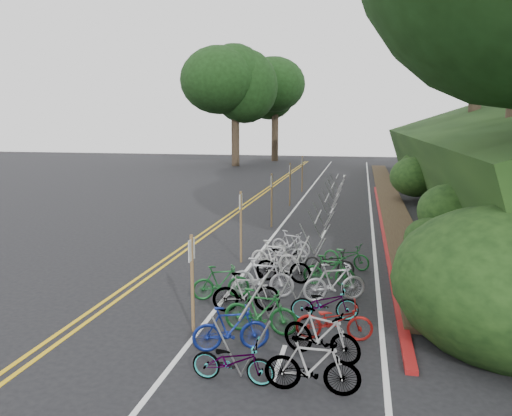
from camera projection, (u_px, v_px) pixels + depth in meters
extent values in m
plane|color=black|center=(172.00, 314.00, 12.73)|extent=(120.00, 120.00, 0.00)
cube|color=gold|center=(208.00, 229.00, 22.80)|extent=(0.12, 80.00, 0.01)
cube|color=gold|center=(215.00, 229.00, 22.74)|extent=(0.12, 80.00, 0.01)
cube|color=silver|center=(276.00, 232.00, 22.16)|extent=(0.12, 80.00, 0.01)
cube|color=silver|center=(373.00, 236.00, 21.30)|extent=(0.12, 80.00, 0.01)
cube|color=silver|center=(279.00, 362.00, 10.17)|extent=(0.10, 1.60, 0.01)
cube|color=silver|center=(310.00, 275.00, 15.95)|extent=(0.10, 1.60, 0.01)
cube|color=silver|center=(324.00, 234.00, 21.73)|extent=(0.10, 1.60, 0.01)
cube|color=silver|center=(332.00, 210.00, 27.51)|extent=(0.10, 1.60, 0.01)
cube|color=silver|center=(337.00, 195.00, 33.30)|extent=(0.10, 1.60, 0.01)
cube|color=silver|center=(341.00, 184.00, 39.08)|extent=(0.10, 1.60, 0.01)
cube|color=silver|center=(344.00, 176.00, 44.86)|extent=(0.10, 1.60, 0.01)
cube|color=maroon|center=(383.00, 226.00, 23.12)|extent=(0.25, 28.00, 0.10)
cube|color=black|center=(509.00, 155.00, 30.70)|extent=(12.32, 44.00, 9.11)
cube|color=#382819|center=(388.00, 195.00, 32.61)|extent=(1.40, 44.00, 0.16)
ellipsoid|color=#284C19|center=(453.00, 259.00, 13.97)|extent=(2.00, 2.80, 1.60)
ellipsoid|color=#284C19|center=(453.00, 211.00, 18.54)|extent=(2.60, 3.64, 2.08)
ellipsoid|color=#284C19|center=(458.00, 182.00, 24.00)|extent=(2.20, 3.08, 1.76)
ellipsoid|color=#284C19|center=(415.00, 177.00, 30.14)|extent=(3.00, 4.20, 2.40)
ellipsoid|color=#284C19|center=(417.00, 166.00, 35.76)|extent=(2.40, 3.36, 1.92)
ellipsoid|color=#284C19|center=(429.00, 153.00, 39.23)|extent=(2.80, 3.92, 2.24)
ellipsoid|color=#284C19|center=(431.00, 239.00, 16.93)|extent=(1.80, 2.52, 1.44)
ellipsoid|color=#284C19|center=(461.00, 163.00, 27.59)|extent=(3.20, 4.48, 2.56)
ellipsoid|color=black|center=(509.00, 283.00, 11.37)|extent=(5.28, 6.16, 3.52)
cylinder|color=#2D2319|center=(475.00, 100.00, 36.07)|extent=(0.88, 0.88, 7.11)
ellipsoid|color=black|center=(482.00, 7.00, 34.98)|extent=(9.48, 9.48, 9.01)
cylinder|color=#2D2319|center=(487.00, 90.00, 43.07)|extent=(0.93, 0.93, 8.13)
cylinder|color=#2D2319|center=(235.00, 136.00, 54.48)|extent=(0.85, 0.85, 6.61)
ellipsoid|color=black|center=(235.00, 79.00, 53.45)|extent=(9.03, 9.03, 8.58)
cylinder|color=#2D2319|center=(275.00, 136.00, 61.62)|extent=(0.83, 0.83, 6.10)
ellipsoid|color=black|center=(275.00, 91.00, 60.69)|extent=(7.90, 7.90, 7.51)
cylinder|color=gray|center=(257.00, 292.00, 10.82)|extent=(0.05, 3.16, 0.05)
cylinder|color=gray|center=(227.00, 346.00, 9.55)|extent=(0.60, 0.04, 1.18)
cylinder|color=gray|center=(255.00, 349.00, 9.44)|extent=(0.60, 0.04, 1.18)
cylinder|color=gray|center=(258.00, 295.00, 12.40)|extent=(0.60, 0.04, 1.18)
cylinder|color=gray|center=(280.00, 296.00, 12.29)|extent=(0.60, 0.04, 1.18)
cylinder|color=gray|center=(303.00, 248.00, 14.81)|extent=(0.05, 3.00, 0.05)
cylinder|color=gray|center=(287.00, 280.00, 13.61)|extent=(0.58, 0.04, 1.13)
cylinder|color=gray|center=(307.00, 281.00, 13.50)|extent=(0.58, 0.04, 1.13)
cylinder|color=gray|center=(300.00, 254.00, 16.31)|extent=(0.58, 0.04, 1.13)
cylinder|color=gray|center=(317.00, 255.00, 16.20)|extent=(0.58, 0.04, 1.13)
cylinder|color=gray|center=(318.00, 217.00, 19.63)|extent=(0.05, 3.00, 0.05)
cylinder|color=gray|center=(307.00, 239.00, 18.43)|extent=(0.58, 0.04, 1.13)
cylinder|color=gray|center=(322.00, 239.00, 18.32)|extent=(0.58, 0.04, 1.13)
cylinder|color=gray|center=(314.00, 224.00, 21.13)|extent=(0.58, 0.04, 1.13)
cylinder|color=gray|center=(327.00, 224.00, 21.02)|extent=(0.58, 0.04, 1.13)
cylinder|color=gray|center=(327.00, 198.00, 24.45)|extent=(0.05, 3.00, 0.05)
cylinder|color=gray|center=(318.00, 214.00, 23.25)|extent=(0.58, 0.04, 1.13)
cylinder|color=gray|center=(331.00, 215.00, 23.14)|extent=(0.58, 0.04, 1.13)
cylinder|color=gray|center=(323.00, 205.00, 25.95)|extent=(0.58, 0.04, 1.13)
cylinder|color=gray|center=(334.00, 205.00, 25.84)|extent=(0.58, 0.04, 1.13)
cylinder|color=gray|center=(333.00, 185.00, 29.27)|extent=(0.05, 3.00, 0.05)
cylinder|color=gray|center=(326.00, 198.00, 28.07)|extent=(0.58, 0.04, 1.13)
cylinder|color=gray|center=(336.00, 199.00, 27.96)|extent=(0.58, 0.04, 1.13)
cylinder|color=gray|center=(329.00, 192.00, 30.77)|extent=(0.58, 0.04, 1.13)
cylinder|color=gray|center=(338.00, 192.00, 30.66)|extent=(0.58, 0.04, 1.13)
cylinder|color=gray|center=(337.00, 176.00, 34.09)|extent=(0.05, 3.00, 0.05)
cylinder|color=gray|center=(331.00, 187.00, 32.89)|extent=(0.58, 0.04, 1.13)
cylinder|color=gray|center=(340.00, 187.00, 32.78)|extent=(0.58, 0.04, 1.13)
cylinder|color=gray|center=(334.00, 182.00, 35.59)|extent=(0.58, 0.04, 1.13)
cylinder|color=gray|center=(342.00, 182.00, 35.48)|extent=(0.58, 0.04, 1.13)
cylinder|color=brown|center=(192.00, 284.00, 11.49)|extent=(0.08, 0.08, 2.32)
cube|color=silver|center=(192.00, 250.00, 11.35)|extent=(0.02, 0.40, 0.50)
cylinder|color=brown|center=(241.00, 227.00, 17.21)|extent=(0.08, 0.08, 2.50)
cube|color=silver|center=(241.00, 201.00, 17.05)|extent=(0.02, 0.40, 0.50)
cylinder|color=brown|center=(272.00, 201.00, 22.99)|extent=(0.08, 0.08, 2.50)
cube|color=silver|center=(272.00, 181.00, 22.84)|extent=(0.02, 0.40, 0.50)
cylinder|color=brown|center=(290.00, 185.00, 28.77)|extent=(0.08, 0.08, 2.50)
cube|color=silver|center=(290.00, 169.00, 28.62)|extent=(0.02, 0.40, 0.50)
cylinder|color=brown|center=(302.00, 174.00, 34.56)|extent=(0.08, 0.08, 2.50)
cube|color=silver|center=(302.00, 161.00, 34.40)|extent=(0.02, 0.40, 0.50)
imported|color=#144C1E|center=(221.00, 282.00, 13.73)|extent=(1.07, 1.65, 0.97)
imported|color=slate|center=(233.00, 361.00, 9.34)|extent=(0.62, 1.63, 0.85)
imported|color=slate|center=(312.00, 366.00, 8.94)|extent=(0.51, 1.75, 1.05)
imported|color=navy|center=(231.00, 329.00, 10.62)|extent=(1.01, 1.72, 1.00)
imported|color=slate|center=(321.00, 334.00, 10.26)|extent=(1.11, 1.81, 1.05)
imported|color=#144C1E|center=(261.00, 311.00, 11.48)|extent=(0.62, 1.80, 1.06)
imported|color=maroon|center=(334.00, 321.00, 11.15)|extent=(0.81, 1.79, 0.91)
imported|color=slate|center=(246.00, 292.00, 12.81)|extent=(0.91, 1.82, 1.05)
imported|color=slate|center=(325.00, 303.00, 12.27)|extent=(0.83, 1.74, 0.88)
imported|color=#9E9EA3|center=(262.00, 277.00, 13.96)|extent=(0.58, 1.84, 1.09)
imported|color=#9E9EA3|center=(334.00, 282.00, 13.58)|extent=(1.12, 1.82, 1.06)
imported|color=slate|center=(283.00, 266.00, 15.16)|extent=(0.62, 1.76, 1.03)
imported|color=#144C1E|center=(329.00, 271.00, 14.81)|extent=(0.59, 1.60, 0.94)
imported|color=beige|center=(274.00, 256.00, 16.26)|extent=(0.97, 1.77, 1.02)
imported|color=black|center=(329.00, 262.00, 15.88)|extent=(0.90, 1.71, 0.86)
imported|color=#9E9EA3|center=(283.00, 252.00, 17.14)|extent=(0.81, 1.72, 0.87)
imported|color=#144C1E|center=(346.00, 256.00, 16.63)|extent=(1.14, 1.73, 0.86)
imported|color=#9E9EA3|center=(291.00, 243.00, 18.14)|extent=(0.93, 1.62, 0.94)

